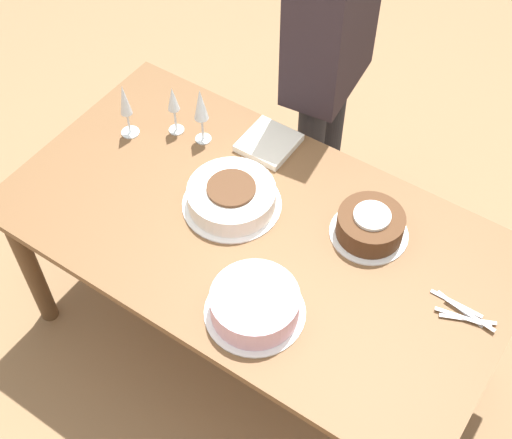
% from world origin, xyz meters
% --- Properties ---
extents(ground_plane, '(12.00, 12.00, 0.00)m').
position_xyz_m(ground_plane, '(0.00, 0.00, 0.00)').
color(ground_plane, '#8E6B47').
extents(dining_table, '(1.70, 0.93, 0.72)m').
position_xyz_m(dining_table, '(0.00, 0.00, 0.63)').
color(dining_table, brown).
rests_on(dining_table, ground_plane).
extents(cake_center_white, '(0.34, 0.34, 0.09)m').
position_xyz_m(cake_center_white, '(0.13, -0.04, 0.77)').
color(cake_center_white, white).
rests_on(cake_center_white, dining_table).
extents(cake_front_chocolate, '(0.26, 0.26, 0.10)m').
position_xyz_m(cake_front_chocolate, '(-0.32, -0.19, 0.77)').
color(cake_front_chocolate, white).
rests_on(cake_front_chocolate, dining_table).
extents(cake_back_decorated, '(0.31, 0.31, 0.09)m').
position_xyz_m(cake_back_decorated, '(-0.18, 0.27, 0.77)').
color(cake_back_decorated, white).
rests_on(cake_back_decorated, dining_table).
extents(wine_glass_near, '(0.07, 0.07, 0.23)m').
position_xyz_m(wine_glass_near, '(0.64, -0.12, 0.87)').
color(wine_glass_near, silver).
rests_on(wine_glass_near, dining_table).
extents(wine_glass_far, '(0.06, 0.06, 0.20)m').
position_xyz_m(wine_glass_far, '(0.50, -0.22, 0.86)').
color(wine_glass_far, silver).
rests_on(wine_glass_far, dining_table).
extents(wine_glass_extra, '(0.06, 0.06, 0.24)m').
position_xyz_m(wine_glass_extra, '(0.39, -0.24, 0.89)').
color(wine_glass_extra, silver).
rests_on(wine_glass_extra, dining_table).
extents(fork_pile, '(0.22, 0.09, 0.01)m').
position_xyz_m(fork_pile, '(-0.70, -0.08, 0.73)').
color(fork_pile, silver).
rests_on(fork_pile, dining_table).
extents(napkin_stack, '(0.19, 0.19, 0.03)m').
position_xyz_m(napkin_stack, '(0.18, -0.35, 0.74)').
color(napkin_stack, silver).
rests_on(napkin_stack, dining_table).
extents(person_cutting, '(0.26, 0.42, 1.59)m').
position_xyz_m(person_cutting, '(0.16, -0.72, 0.95)').
color(person_cutting, '#232328').
rests_on(person_cutting, ground_plane).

